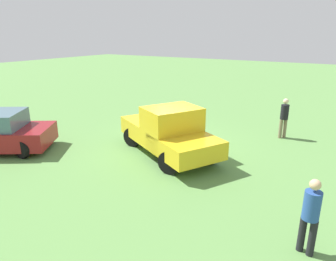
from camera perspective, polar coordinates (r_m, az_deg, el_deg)
ground_plane at (r=11.73m, az=0.74°, el=-3.15°), size 80.00×80.00×0.00m
pickup_truck at (r=10.68m, az=0.30°, el=-0.09°), size 4.74×3.69×1.79m
person_bystander at (r=13.40m, az=20.95°, el=2.56°), size 0.45×0.45×1.67m
person_visitor at (r=6.62m, az=25.18°, el=-13.84°), size 0.39×0.39×1.62m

